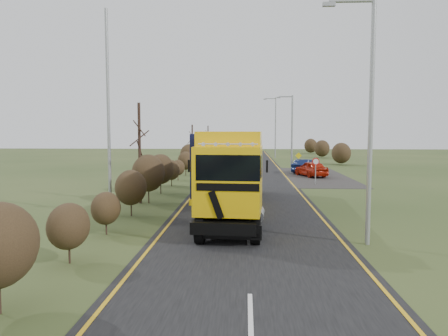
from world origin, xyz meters
The scene contains 14 objects.
ground centered at (0.00, 0.00, 0.00)m, with size 160.00×160.00×0.00m, color #2E401B.
road centered at (0.00, 10.00, 0.01)m, with size 8.00×120.00×0.02m, color black.
layby centered at (6.50, 20.00, 0.01)m, with size 6.00×18.00×0.02m, color #292724.
lane_markings centered at (0.00, 9.69, 0.03)m, with size 7.52×116.00×0.01m.
hedgerow centered at (-6.00, 7.89, 1.62)m, with size 2.24×102.04×6.05m.
lorry centered at (-0.80, 1.85, 2.48)m, with size 3.57×15.82×4.37m.
car_red_hatchback centered at (6.12, 19.76, 0.74)m, with size 1.74×4.32×1.47m, color #AE1C08.
car_blue_sedan centered at (6.03, 23.16, 0.71)m, with size 1.49×4.28×1.41m, color #0A153B.
streetlight_near centered at (4.48, -5.06, 5.16)m, with size 1.98×0.19×9.34m.
streetlight_mid centered at (4.56, 23.47, 4.36)m, with size 1.70×0.18×7.96m.
streetlight_far centered at (4.47, 47.93, 5.26)m, with size 2.02×0.19×9.53m.
left_pole centered at (-7.20, 0.36, 5.28)m, with size 0.16×0.16×10.55m, color #9A9D9F.
speed_sign centered at (5.60, 13.92, 1.49)m, with size 0.59×0.10×2.16m.
warning_board centered at (5.80, 27.19, 1.17)m, with size 0.73×0.11×1.93m.
Camera 1 is at (-0.14, -21.91, 4.43)m, focal length 35.00 mm.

